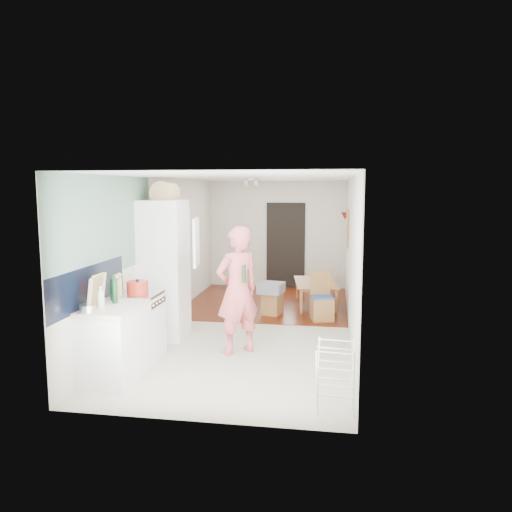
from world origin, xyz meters
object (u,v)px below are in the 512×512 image
(stool, at_px, (272,304))
(drying_rack, at_px, (335,378))
(dining_chair, at_px, (322,296))
(person, at_px, (237,279))
(dining_table, at_px, (317,296))

(stool, height_order, drying_rack, drying_rack)
(dining_chair, bearing_deg, person, -134.26)
(person, relative_size, stool, 5.04)
(dining_chair, xyz_separation_m, drying_rack, (0.24, -3.67, -0.06))
(person, height_order, dining_chair, person)
(person, relative_size, dining_chair, 2.46)
(person, relative_size, drying_rack, 2.84)
(dining_chair, bearing_deg, dining_table, 83.19)
(person, xyz_separation_m, dining_table, (1.00, 2.99, -0.86))
(dining_table, bearing_deg, person, 153.84)
(stool, xyz_separation_m, drying_rack, (1.16, -3.91, 0.16))
(dining_chair, bearing_deg, drying_rack, -100.30)
(dining_table, height_order, stool, stool)
(person, distance_m, stool, 2.36)
(person, distance_m, drying_rack, 2.31)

